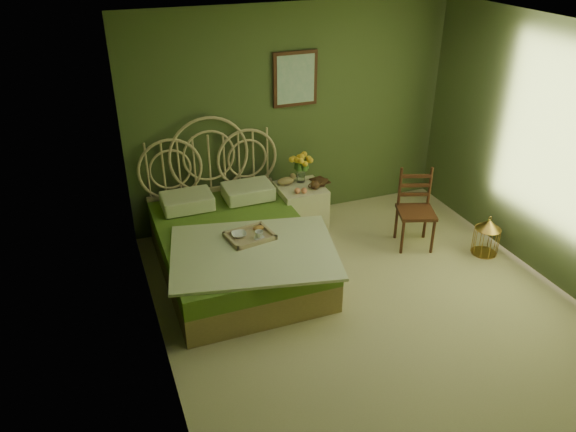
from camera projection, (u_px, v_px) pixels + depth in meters
name	position (u px, v px, depth m)	size (l,w,h in m)	color
floor	(374.00, 312.00, 5.48)	(4.50, 4.50, 0.00)	#BDAD88
ceiling	(399.00, 39.00, 4.25)	(4.50, 4.50, 0.00)	silver
wall_back	(292.00, 116.00, 6.72)	(4.00, 4.00, 0.00)	#46562D
wall_left	(153.00, 234.00, 4.24)	(4.50, 4.50, 0.00)	#46562D
wall_right	(565.00, 161.00, 5.49)	(4.50, 4.50, 0.00)	#46562D
wall_art	(295.00, 79.00, 6.49)	(0.54, 0.04, 0.64)	#361A0E
bed	(235.00, 245.00, 5.99)	(1.82, 2.30, 1.42)	tan
nightstand	(301.00, 203.00, 6.76)	(0.53, 0.53, 1.02)	beige
chair	(413.00, 204.00, 6.43)	(0.51, 0.51, 0.91)	#361A0E
birdcage	(486.00, 237.00, 6.35)	(0.28, 0.28, 0.43)	#B07F38
book_lower	(314.00, 183.00, 6.71)	(0.17, 0.23, 0.02)	#381E0F
book_upper	(314.00, 181.00, 6.70)	(0.15, 0.21, 0.02)	#472819
cereal_bowl	(239.00, 235.00, 5.69)	(0.15, 0.15, 0.04)	white
coffee_cup	(259.00, 235.00, 5.64)	(0.09, 0.09, 0.08)	white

